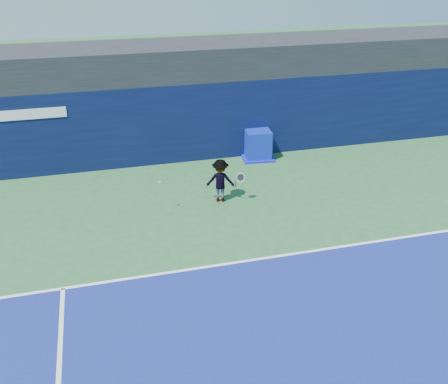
{
  "coord_description": "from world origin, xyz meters",
  "views": [
    {
      "loc": [
        -3.64,
        -7.53,
        7.62
      ],
      "look_at": [
        -0.34,
        5.2,
        1.0
      ],
      "focal_mm": 40.0,
      "sensor_mm": 36.0,
      "label": 1
    }
  ],
  "objects": [
    {
      "name": "equipment_cart",
      "position": [
        2.18,
        9.72,
        0.52
      ],
      "size": [
        1.29,
        1.29,
        1.14
      ],
      "color": "#0B1E9F",
      "rests_on": "ground"
    },
    {
      "name": "baseline",
      "position": [
        0.0,
        3.0,
        0.01
      ],
      "size": [
        24.0,
        0.1,
        0.01
      ],
      "primitive_type": "cube",
      "color": "white",
      "rests_on": "ground"
    },
    {
      "name": "tennis_player",
      "position": [
        -0.11,
        6.56,
        0.72
      ],
      "size": [
        1.25,
        0.77,
        1.45
      ],
      "color": "silver",
      "rests_on": "ground"
    },
    {
      "name": "ground",
      "position": [
        0.0,
        0.0,
        0.0
      ],
      "size": [
        80.0,
        80.0,
        0.0
      ],
      "primitive_type": "plane",
      "color": "#2A5F32",
      "rests_on": "ground"
    },
    {
      "name": "back_wall_assembly",
      "position": [
        -0.0,
        10.5,
        1.5
      ],
      "size": [
        36.0,
        1.03,
        3.0
      ],
      "color": "#091034",
      "rests_on": "ground"
    },
    {
      "name": "stadium_band",
      "position": [
        0.0,
        11.5,
        3.6
      ],
      "size": [
        36.0,
        3.0,
        1.2
      ],
      "primitive_type": "cube",
      "color": "black",
      "rests_on": "back_wall_assembly"
    },
    {
      "name": "tennis_ball",
      "position": [
        -2.09,
        6.27,
        1.04
      ],
      "size": [
        0.07,
        0.07,
        0.07
      ],
      "color": "#C9CF17",
      "rests_on": "ground"
    }
  ]
}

